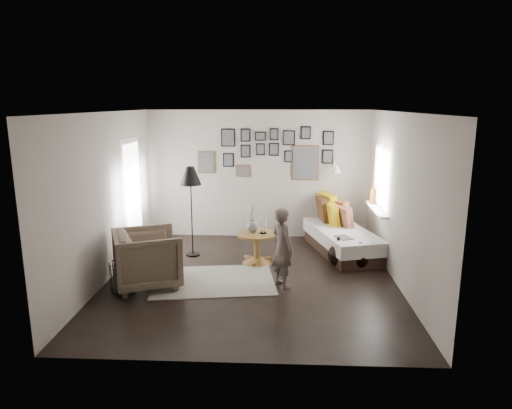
{
  "coord_description": "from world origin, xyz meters",
  "views": [
    {
      "loc": [
        0.4,
        -6.8,
        2.73
      ],
      "look_at": [
        0.05,
        0.5,
        1.1
      ],
      "focal_mm": 32.0,
      "sensor_mm": 36.0,
      "label": 1
    }
  ],
  "objects_px": {
    "daybed": "(341,235)",
    "demijohn_large": "(338,255)",
    "floor_lamp": "(191,179)",
    "magazine_basket": "(122,276)",
    "child": "(282,248)",
    "pedestal_table": "(257,249)",
    "armchair": "(148,258)",
    "demijohn_small": "(360,259)",
    "vase": "(252,224)"
  },
  "relations": [
    {
      "from": "demijohn_large",
      "to": "demijohn_small",
      "type": "xyz_separation_m",
      "value": [
        0.35,
        -0.12,
        -0.02
      ]
    },
    {
      "from": "vase",
      "to": "child",
      "type": "distance_m",
      "value": 1.14
    },
    {
      "from": "child",
      "to": "demijohn_large",
      "type": "bearing_deg",
      "value": -80.81
    },
    {
      "from": "armchair",
      "to": "pedestal_table",
      "type": "bearing_deg",
      "value": -78.86
    },
    {
      "from": "vase",
      "to": "demijohn_large",
      "type": "xyz_separation_m",
      "value": [
        1.47,
        -0.1,
        -0.5
      ]
    },
    {
      "from": "child",
      "to": "floor_lamp",
      "type": "bearing_deg",
      "value": 15.28
    },
    {
      "from": "floor_lamp",
      "to": "magazine_basket",
      "type": "xyz_separation_m",
      "value": [
        -0.75,
        -1.64,
        -1.2
      ]
    },
    {
      "from": "floor_lamp",
      "to": "demijohn_small",
      "type": "bearing_deg",
      "value": -10.97
    },
    {
      "from": "pedestal_table",
      "to": "daybed",
      "type": "height_order",
      "value": "daybed"
    },
    {
      "from": "pedestal_table",
      "to": "floor_lamp",
      "type": "distance_m",
      "value": 1.71
    },
    {
      "from": "vase",
      "to": "child",
      "type": "xyz_separation_m",
      "value": [
        0.51,
        -1.02,
        -0.08
      ]
    },
    {
      "from": "daybed",
      "to": "demijohn_small",
      "type": "relative_size",
      "value": 4.67
    },
    {
      "from": "daybed",
      "to": "demijohn_large",
      "type": "xyz_separation_m",
      "value": [
        -0.17,
        -0.81,
        -0.11
      ]
    },
    {
      "from": "vase",
      "to": "demijohn_small",
      "type": "relative_size",
      "value": 1.07
    },
    {
      "from": "daybed",
      "to": "child",
      "type": "distance_m",
      "value": 2.08
    },
    {
      "from": "pedestal_table",
      "to": "floor_lamp",
      "type": "xyz_separation_m",
      "value": [
        -1.19,
        0.37,
        1.16
      ]
    },
    {
      "from": "vase",
      "to": "demijohn_large",
      "type": "bearing_deg",
      "value": -3.99
    },
    {
      "from": "demijohn_small",
      "to": "pedestal_table",
      "type": "bearing_deg",
      "value": 173.35
    },
    {
      "from": "vase",
      "to": "floor_lamp",
      "type": "height_order",
      "value": "floor_lamp"
    },
    {
      "from": "magazine_basket",
      "to": "demijohn_large",
      "type": "bearing_deg",
      "value": 19.66
    },
    {
      "from": "armchair",
      "to": "child",
      "type": "relative_size",
      "value": 0.78
    },
    {
      "from": "floor_lamp",
      "to": "daybed",
      "type": "bearing_deg",
      "value": 7.48
    },
    {
      "from": "magazine_basket",
      "to": "armchair",
      "type": "bearing_deg",
      "value": 28.98
    },
    {
      "from": "floor_lamp",
      "to": "demijohn_small",
      "type": "xyz_separation_m",
      "value": [
        2.93,
        -0.57,
        -1.24
      ]
    },
    {
      "from": "vase",
      "to": "demijohn_small",
      "type": "height_order",
      "value": "vase"
    },
    {
      "from": "magazine_basket",
      "to": "daybed",
      "type": "bearing_deg",
      "value": 29.76
    },
    {
      "from": "daybed",
      "to": "armchair",
      "type": "bearing_deg",
      "value": -165.21
    },
    {
      "from": "pedestal_table",
      "to": "floor_lamp",
      "type": "height_order",
      "value": "floor_lamp"
    },
    {
      "from": "demijohn_small",
      "to": "child",
      "type": "xyz_separation_m",
      "value": [
        -1.31,
        -0.8,
        0.44
      ]
    },
    {
      "from": "daybed",
      "to": "magazine_basket",
      "type": "distance_m",
      "value": 4.03
    },
    {
      "from": "magazine_basket",
      "to": "child",
      "type": "xyz_separation_m",
      "value": [
        2.37,
        0.27,
        0.4
      ]
    },
    {
      "from": "floor_lamp",
      "to": "demijohn_large",
      "type": "xyz_separation_m",
      "value": [
        2.58,
        -0.45,
        -1.22
      ]
    },
    {
      "from": "armchair",
      "to": "floor_lamp",
      "type": "height_order",
      "value": "floor_lamp"
    },
    {
      "from": "floor_lamp",
      "to": "demijohn_large",
      "type": "bearing_deg",
      "value": -9.85
    },
    {
      "from": "pedestal_table",
      "to": "child",
      "type": "height_order",
      "value": "child"
    },
    {
      "from": "floor_lamp",
      "to": "magazine_basket",
      "type": "distance_m",
      "value": 2.16
    },
    {
      "from": "magazine_basket",
      "to": "demijohn_small",
      "type": "relative_size",
      "value": 0.99
    },
    {
      "from": "armchair",
      "to": "daybed",
      "type": "bearing_deg",
      "value": -83.06
    },
    {
      "from": "child",
      "to": "pedestal_table",
      "type": "bearing_deg",
      "value": -11.41
    },
    {
      "from": "daybed",
      "to": "demijohn_large",
      "type": "distance_m",
      "value": 0.83
    },
    {
      "from": "daybed",
      "to": "demijohn_small",
      "type": "xyz_separation_m",
      "value": [
        0.18,
        -0.93,
        -0.14
      ]
    },
    {
      "from": "magazine_basket",
      "to": "child",
      "type": "distance_m",
      "value": 2.42
    },
    {
      "from": "magazine_basket",
      "to": "demijohn_large",
      "type": "height_order",
      "value": "demijohn_large"
    },
    {
      "from": "vase",
      "to": "magazine_basket",
      "type": "xyz_separation_m",
      "value": [
        -1.86,
        -1.29,
        -0.48
      ]
    },
    {
      "from": "pedestal_table",
      "to": "vase",
      "type": "xyz_separation_m",
      "value": [
        -0.08,
        0.02,
        0.44
      ]
    },
    {
      "from": "daybed",
      "to": "floor_lamp",
      "type": "bearing_deg",
      "value": 172.44
    },
    {
      "from": "daybed",
      "to": "magazine_basket",
      "type": "height_order",
      "value": "daybed"
    },
    {
      "from": "armchair",
      "to": "child",
      "type": "height_order",
      "value": "child"
    },
    {
      "from": "armchair",
      "to": "floor_lamp",
      "type": "relative_size",
      "value": 0.58
    },
    {
      "from": "daybed",
      "to": "demijohn_small",
      "type": "bearing_deg",
      "value": -93.88
    }
  ]
}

